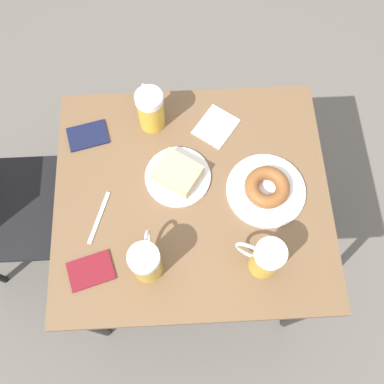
{
  "coord_description": "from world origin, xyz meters",
  "views": [
    {
      "loc": [
        -0.47,
        0.02,
        1.92
      ],
      "look_at": [
        0.0,
        0.0,
        0.73
      ],
      "focal_mm": 40.0,
      "sensor_mm": 36.0,
      "label": 1
    }
  ],
  "objects": [
    {
      "name": "ground_plane",
      "position": [
        0.0,
        0.0,
        0.0
      ],
      "size": [
        8.0,
        8.0,
        0.0
      ],
      "primitive_type": "plane",
      "color": "#666059"
    },
    {
      "name": "table",
      "position": [
        0.0,
        0.0,
        0.64
      ],
      "size": [
        0.76,
        0.84,
        0.71
      ],
      "color": "brown",
      "rests_on": "ground_plane"
    },
    {
      "name": "plate_with_cake",
      "position": [
        0.06,
        0.04,
        0.73
      ],
      "size": [
        0.2,
        0.2,
        0.05
      ],
      "color": "white",
      "rests_on": "table"
    },
    {
      "name": "plate_with_donut",
      "position": [
        0.0,
        -0.23,
        0.73
      ],
      "size": [
        0.24,
        0.24,
        0.05
      ],
      "color": "white",
      "rests_on": "table"
    },
    {
      "name": "beer_mug_left",
      "position": [
        -0.22,
        -0.19,
        0.78
      ],
      "size": [
        0.09,
        0.13,
        0.15
      ],
      "color": "gold",
      "rests_on": "table"
    },
    {
      "name": "beer_mug_center",
      "position": [
        0.26,
        0.12,
        0.78
      ],
      "size": [
        0.13,
        0.09,
        0.15
      ],
      "color": "gold",
      "rests_on": "table"
    },
    {
      "name": "beer_mug_right",
      "position": [
        -0.22,
        0.14,
        0.78
      ],
      "size": [
        0.14,
        0.09,
        0.15
      ],
      "color": "gold",
      "rests_on": "table"
    },
    {
      "name": "napkin_folded",
      "position": [
        0.23,
        -0.09,
        0.71
      ],
      "size": [
        0.17,
        0.16,
        0.0
      ],
      "rotation": [
        0.0,
        0.0,
        2.49
      ],
      "color": "white",
      "rests_on": "table"
    },
    {
      "name": "fork",
      "position": [
        -0.06,
        0.28,
        0.71
      ],
      "size": [
        0.16,
        0.06,
        0.0
      ],
      "rotation": [
        0.0,
        0.0,
        4.39
      ],
      "color": "silver",
      "rests_on": "table"
    },
    {
      "name": "passport_near_edge",
      "position": [
        0.22,
        0.33,
        0.71
      ],
      "size": [
        0.11,
        0.14,
        0.01
      ],
      "rotation": [
        0.0,
        0.0,
        0.23
      ],
      "color": "#141938",
      "rests_on": "table"
    },
    {
      "name": "passport_far_edge",
      "position": [
        -0.22,
        0.3,
        0.71
      ],
      "size": [
        0.12,
        0.15,
        0.01
      ],
      "rotation": [
        0.0,
        0.0,
        3.42
      ],
      "color": "maroon",
      "rests_on": "table"
    }
  ]
}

